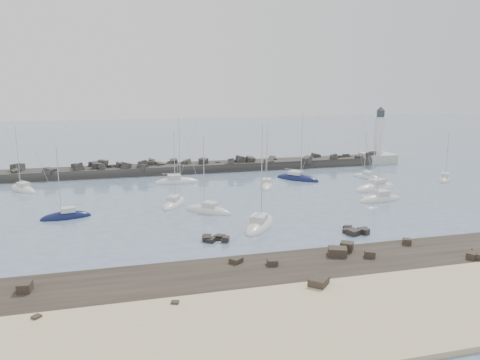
# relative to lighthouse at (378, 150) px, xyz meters

# --- Properties ---
(ground) EXTENTS (400.00, 400.00, 0.00)m
(ground) POSITION_rel_lighthouse_xyz_m (-47.00, -38.00, -3.09)
(ground) COLOR slate
(ground) RESTS_ON ground
(sand_strip) EXTENTS (140.00, 14.00, 1.00)m
(sand_strip) POSITION_rel_lighthouse_xyz_m (-47.00, -70.00, -3.09)
(sand_strip) COLOR beige
(sand_strip) RESTS_ON ground
(rock_shelf) EXTENTS (140.00, 12.00, 1.70)m
(rock_shelf) POSITION_rel_lighthouse_xyz_m (-47.15, -59.99, -3.08)
(rock_shelf) COLOR black
(rock_shelf) RESTS_ON ground
(rock_cluster_near) EXTENTS (3.51, 2.98, 1.33)m
(rock_cluster_near) POSITION_rel_lighthouse_xyz_m (-51.50, -47.33, -2.95)
(rock_cluster_near) COLOR black
(rock_cluster_near) RESTS_ON ground
(rock_cluster_far) EXTENTS (3.52, 3.91, 1.31)m
(rock_cluster_far) POSITION_rel_lighthouse_xyz_m (-32.72, -49.27, -2.88)
(rock_cluster_far) COLOR black
(rock_cluster_far) RESTS_ON ground
(breakwater) EXTENTS (115.00, 7.31, 4.97)m
(breakwater) POSITION_rel_lighthouse_xyz_m (-54.82, -0.02, -2.76)
(breakwater) COLOR #282624
(breakwater) RESTS_ON ground
(lighthouse) EXTENTS (7.00, 7.00, 14.60)m
(lighthouse) POSITION_rel_lighthouse_xyz_m (0.00, 0.00, 0.00)
(lighthouse) COLOR #ADADA7
(lighthouse) RESTS_ON ground
(sailboat_1) EXTENTS (6.84, 8.02, 12.86)m
(sailboat_1) POSITION_rel_lighthouse_xyz_m (-80.28, -10.60, -2.95)
(sailboat_1) COLOR silver
(sailboat_1) RESTS_ON ground
(sailboat_2) EXTENTS (7.46, 3.34, 11.59)m
(sailboat_2) POSITION_rel_lighthouse_xyz_m (-70.75, -31.87, -2.95)
(sailboat_2) COLOR #0F1642
(sailboat_2) RESTS_ON ground
(sailboat_3) EXTENTS (6.00, 8.50, 13.02)m
(sailboat_3) POSITION_rel_lighthouse_xyz_m (-54.29, -28.13, -2.96)
(sailboat_3) COLOR silver
(sailboat_3) RESTS_ON ground
(sailboat_4) EXTENTS (9.07, 3.04, 14.19)m
(sailboat_4) POSITION_rel_lighthouse_xyz_m (-51.78, -11.36, -2.95)
(sailboat_4) COLOR silver
(sailboat_4) RESTS_ON ground
(sailboat_5) EXTENTS (7.65, 7.14, 12.77)m
(sailboat_5) POSITION_rel_lighthouse_xyz_m (-49.76, -34.01, -2.95)
(sailboat_5) COLOR silver
(sailboat_5) RESTS_ON ground
(sailboat_6) EXTENTS (4.88, 7.99, 12.13)m
(sailboat_6) POSITION_rel_lighthouse_xyz_m (-35.39, -19.16, -2.96)
(sailboat_6) COLOR silver
(sailboat_6) RESTS_ON ground
(sailboat_7) EXTENTS (7.82, 9.78, 15.30)m
(sailboat_7) POSITION_rel_lighthouse_xyz_m (-44.21, -43.12, -2.95)
(sailboat_7) COLOR silver
(sailboat_7) RESTS_ON ground
(sailboat_8) EXTENTS (8.45, 9.20, 15.01)m
(sailboat_8) POSITION_rel_lighthouse_xyz_m (-27.16, -14.37, -2.95)
(sailboat_8) COLOR #0F1642
(sailboat_8) RESTS_ON ground
(sailboat_9) EXTENTS (8.31, 3.34, 12.97)m
(sailboat_9) POSITION_rel_lighthouse_xyz_m (-20.13, -34.45, -2.94)
(sailboat_9) COLOR silver
(sailboat_9) RESTS_ON ground
(sailboat_10) EXTENTS (5.04, 7.00, 10.86)m
(sailboat_10) POSITION_rel_lighthouse_xyz_m (-12.52, -16.51, -2.96)
(sailboat_10) COLOR silver
(sailboat_10) RESTS_ON ground
(sailboat_11) EXTENTS (10.56, 6.20, 15.87)m
(sailboat_11) POSITION_rel_lighthouse_xyz_m (-16.21, -26.23, -2.95)
(sailboat_11) COLOR silver
(sailboat_11) RESTS_ON ground
(sailboat_12) EXTENTS (5.91, 6.23, 10.69)m
(sailboat_12) POSITION_rel_lighthouse_xyz_m (1.71, -22.92, -2.94)
(sailboat_12) COLOR silver
(sailboat_12) RESTS_ON ground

